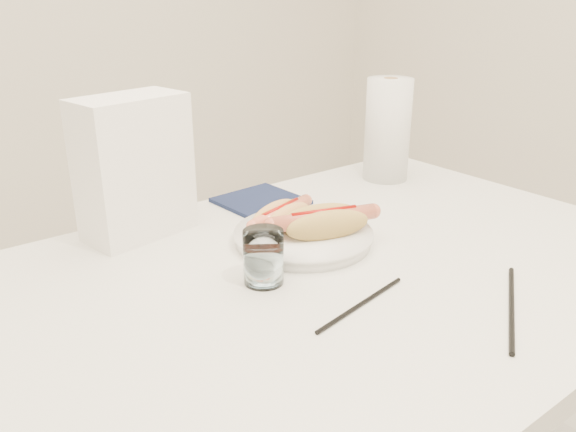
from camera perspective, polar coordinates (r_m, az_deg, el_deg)
table at (r=0.98m, az=3.65°, el=-8.28°), size 1.20×0.80×0.75m
plate at (r=1.03m, az=1.50°, el=-2.16°), size 0.30×0.30×0.02m
hotdog_left at (r=1.05m, az=-0.70°, el=-0.01°), size 0.16×0.09×0.04m
hotdog_right at (r=1.01m, az=3.51°, el=-0.62°), size 0.19×0.12×0.05m
water_glass at (r=0.89m, az=-2.41°, el=-4.01°), size 0.06×0.06×0.09m
chopstick_near at (r=0.85m, az=7.13°, el=-8.50°), size 0.20×0.04×0.01m
chopstick_far at (r=0.89m, az=20.95°, el=-8.24°), size 0.21×0.14×0.01m
napkin_box at (r=1.07m, az=-14.77°, el=4.60°), size 0.20×0.14×0.25m
navy_napkin at (r=1.22m, az=-2.68°, el=1.46°), size 0.17×0.17×0.01m
paper_towel_roll at (r=1.37m, az=9.68°, el=8.28°), size 0.10×0.10×0.23m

